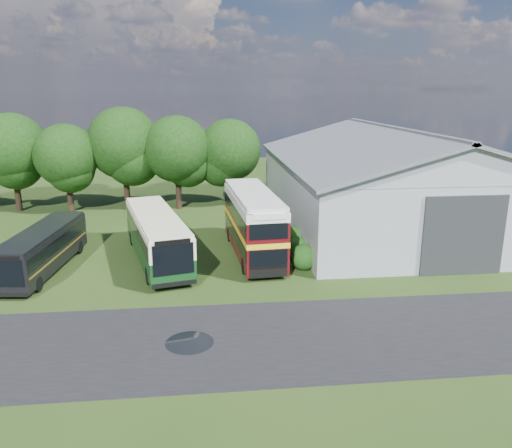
{
  "coord_description": "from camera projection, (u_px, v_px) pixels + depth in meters",
  "views": [
    {
      "loc": [
        -0.71,
        -23.6,
        11.11
      ],
      "look_at": [
        2.73,
        8.0,
        2.51
      ],
      "focal_mm": 35.0,
      "sensor_mm": 36.0,
      "label": 1
    }
  ],
  "objects": [
    {
      "name": "bus_green_single",
      "position": [
        157.0,
        236.0,
        33.11
      ],
      "size": [
        5.41,
        11.95,
        3.21
      ],
      "rotation": [
        0.0,
        0.0,
        0.24
      ],
      "color": "black",
      "rests_on": "ground"
    },
    {
      "name": "tree_right_a",
      "position": [
        177.0,
        149.0,
        46.67
      ],
      "size": [
        6.26,
        6.26,
        8.83
      ],
      "color": "black",
      "rests_on": "ground"
    },
    {
      "name": "tree_mid",
      "position": [
        124.0,
        143.0,
        46.97
      ],
      "size": [
        6.8,
        6.8,
        9.6
      ],
      "color": "black",
      "rests_on": "ground"
    },
    {
      "name": "asphalt_road",
      "position": [
        287.0,
        338.0,
        23.06
      ],
      "size": [
        60.0,
        8.0,
        0.02
      ],
      "primitive_type": "cube",
      "color": "black",
      "rests_on": "ground"
    },
    {
      "name": "storage_shed",
      "position": [
        392.0,
        176.0,
        41.45
      ],
      "size": [
        18.8,
        24.8,
        8.15
      ],
      "color": "gray",
      "rests_on": "ground"
    },
    {
      "name": "bus_maroon_double",
      "position": [
        253.0,
        224.0,
        34.04
      ],
      "size": [
        3.4,
        10.58,
        4.48
      ],
      "rotation": [
        0.0,
        0.0,
        0.07
      ],
      "color": "black",
      "rests_on": "ground"
    },
    {
      "name": "shrub_back",
      "position": [
        293.0,
        249.0,
        35.81
      ],
      "size": [
        1.8,
        1.8,
        1.8
      ],
      "primitive_type": "sphere",
      "color": "#194714",
      "rests_on": "ground"
    },
    {
      "name": "tree_left_b",
      "position": [
        66.0,
        156.0,
        45.44
      ],
      "size": [
        5.78,
        5.78,
        8.16
      ],
      "color": "black",
      "rests_on": "ground"
    },
    {
      "name": "tree_left_a",
      "position": [
        12.0,
        148.0,
        45.72
      ],
      "size": [
        6.46,
        6.46,
        9.12
      ],
      "color": "black",
      "rests_on": "ground"
    },
    {
      "name": "bus_dark_single",
      "position": [
        43.0,
        249.0,
        31.29
      ],
      "size": [
        3.3,
        9.93,
        2.69
      ],
      "rotation": [
        0.0,
        0.0,
        -0.11
      ],
      "color": "black",
      "rests_on": "ground"
    },
    {
      "name": "puddle",
      "position": [
        190.0,
        343.0,
        22.59
      ],
      "size": [
        2.2,
        2.2,
        0.01
      ],
      "primitive_type": "cylinder",
      "color": "black",
      "rests_on": "ground"
    },
    {
      "name": "shrub_front",
      "position": [
        304.0,
        269.0,
        31.97
      ],
      "size": [
        1.7,
        1.7,
        1.7
      ],
      "primitive_type": "sphere",
      "color": "#194714",
      "rests_on": "ground"
    },
    {
      "name": "shrub_mid",
      "position": [
        298.0,
        258.0,
        33.89
      ],
      "size": [
        1.6,
        1.6,
        1.6
      ],
      "primitive_type": "sphere",
      "color": "#194714",
      "rests_on": "ground"
    },
    {
      "name": "ground",
      "position": [
        220.0,
        313.0,
        25.63
      ],
      "size": [
        120.0,
        120.0,
        0.0
      ],
      "primitive_type": "plane",
      "color": "#1D3510",
      "rests_on": "ground"
    },
    {
      "name": "tree_right_b",
      "position": [
        230.0,
        150.0,
        48.02
      ],
      "size": [
        5.98,
        5.98,
        8.45
      ],
      "color": "black",
      "rests_on": "ground"
    }
  ]
}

